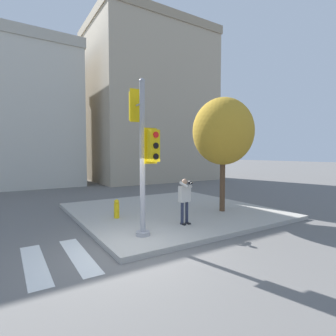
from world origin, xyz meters
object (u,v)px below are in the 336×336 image
Objects in this scene: fire_hydrant at (117,209)px; traffic_signal_pole at (143,145)px; street_tree at (223,132)px; person_photographer at (185,197)px.

traffic_signal_pole is at bearing -92.18° from fire_hydrant.
street_tree is 5.44m from fire_hydrant.
traffic_signal_pole is 2.93× the size of person_photographer.
person_photographer is 3.68m from street_tree.
street_tree is at bearing 17.88° from person_photographer.
person_photographer is 0.33× the size of street_tree.
fire_hydrant is at bearing 87.82° from traffic_signal_pole.
street_tree is 6.69× the size of fire_hydrant.
traffic_signal_pole reaches higher than fire_hydrant.
street_tree is (4.41, 1.20, 0.68)m from traffic_signal_pole.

